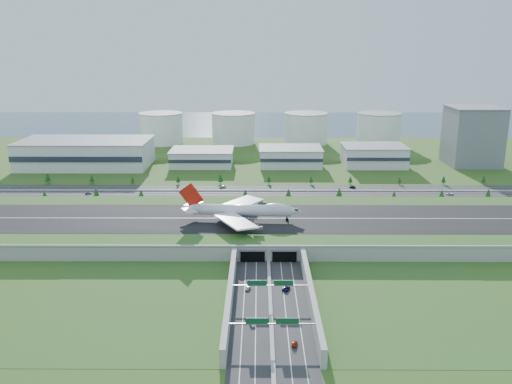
{
  "coord_description": "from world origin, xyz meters",
  "views": [
    {
      "loc": [
        -5.28,
        -320.72,
        113.0
      ],
      "look_at": [
        -7.17,
        35.0,
        15.63
      ],
      "focal_mm": 38.0,
      "sensor_mm": 36.0,
      "label": 1
    }
  ],
  "objects_px": {
    "car_1": "(252,324)",
    "car_7": "(222,187)",
    "car_4": "(88,193)",
    "fuel_tank_a": "(161,128)",
    "car_5": "(352,187)",
    "boeing_747": "(241,210)",
    "car_3": "(294,344)",
    "car_6": "(450,194)",
    "car_0": "(248,288)",
    "office_tower": "(473,136)",
    "car_2": "(286,288)"
  },
  "relations": [
    {
      "from": "car_3",
      "to": "car_7",
      "type": "bearing_deg",
      "value": -68.7
    },
    {
      "from": "car_3",
      "to": "car_2",
      "type": "bearing_deg",
      "value": -78.07
    },
    {
      "from": "fuel_tank_a",
      "to": "car_6",
      "type": "distance_m",
      "value": 346.77
    },
    {
      "from": "car_6",
      "to": "boeing_747",
      "type": "bearing_deg",
      "value": 117.61
    },
    {
      "from": "boeing_747",
      "to": "car_1",
      "type": "xyz_separation_m",
      "value": [
        8.33,
        -115.31,
        -13.76
      ]
    },
    {
      "from": "car_3",
      "to": "car_6",
      "type": "distance_m",
      "value": 256.61
    },
    {
      "from": "car_3",
      "to": "car_5",
      "type": "height_order",
      "value": "car_5"
    },
    {
      "from": "fuel_tank_a",
      "to": "car_3",
      "type": "relative_size",
      "value": 10.18
    },
    {
      "from": "fuel_tank_a",
      "to": "car_0",
      "type": "height_order",
      "value": "fuel_tank_a"
    },
    {
      "from": "office_tower",
      "to": "car_7",
      "type": "relative_size",
      "value": 9.47
    },
    {
      "from": "boeing_747",
      "to": "car_3",
      "type": "xyz_separation_m",
      "value": [
        24.91,
        -130.7,
        -13.77
      ]
    },
    {
      "from": "boeing_747",
      "to": "car_0",
      "type": "height_order",
      "value": "boeing_747"
    },
    {
      "from": "fuel_tank_a",
      "to": "car_4",
      "type": "xyz_separation_m",
      "value": [
        -18.08,
        -225.12,
        -16.53
      ]
    },
    {
      "from": "office_tower",
      "to": "car_3",
      "type": "distance_m",
      "value": 381.33
    },
    {
      "from": "fuel_tank_a",
      "to": "car_1",
      "type": "distance_m",
      "value": 443.09
    },
    {
      "from": "car_3",
      "to": "car_4",
      "type": "xyz_separation_m",
      "value": [
        -146.72,
        218.64,
        0.14
      ]
    },
    {
      "from": "car_3",
      "to": "car_6",
      "type": "relative_size",
      "value": 0.85
    },
    {
      "from": "boeing_747",
      "to": "fuel_tank_a",
      "type": "bearing_deg",
      "value": 111.66
    },
    {
      "from": "car_6",
      "to": "car_7",
      "type": "xyz_separation_m",
      "value": [
        -178.12,
        20.54,
        0.04
      ]
    },
    {
      "from": "car_4",
      "to": "car_5",
      "type": "bearing_deg",
      "value": -84.54
    },
    {
      "from": "car_0",
      "to": "boeing_747",
      "type": "bearing_deg",
      "value": 116.76
    },
    {
      "from": "fuel_tank_a",
      "to": "car_6",
      "type": "bearing_deg",
      "value": -40.56
    },
    {
      "from": "office_tower",
      "to": "fuel_tank_a",
      "type": "distance_m",
      "value": 340.18
    },
    {
      "from": "car_1",
      "to": "car_7",
      "type": "distance_m",
      "value": 225.31
    },
    {
      "from": "office_tower",
      "to": "car_7",
      "type": "xyz_separation_m",
      "value": [
        -234.97,
        -89.69,
        -26.54
      ]
    },
    {
      "from": "fuel_tank_a",
      "to": "car_5",
      "type": "xyz_separation_m",
      "value": [
        190.85,
        -205.64,
        -16.56
      ]
    },
    {
      "from": "office_tower",
      "to": "car_0",
      "type": "bearing_deg",
      "value": -126.97
    },
    {
      "from": "office_tower",
      "to": "car_3",
      "type": "bearing_deg",
      "value": -120.2
    },
    {
      "from": "fuel_tank_a",
      "to": "car_5",
      "type": "height_order",
      "value": "fuel_tank_a"
    },
    {
      "from": "car_7",
      "to": "car_1",
      "type": "bearing_deg",
      "value": -3.31
    },
    {
      "from": "car_0",
      "to": "car_4",
      "type": "distance_m",
      "value": 212.17
    },
    {
      "from": "car_4",
      "to": "car_6",
      "type": "xyz_separation_m",
      "value": [
        281.23,
        -0.1,
        -0.05
      ]
    },
    {
      "from": "car_2",
      "to": "car_7",
      "type": "height_order",
      "value": "car_7"
    },
    {
      "from": "boeing_747",
      "to": "car_6",
      "type": "relative_size",
      "value": 13.04
    },
    {
      "from": "car_5",
      "to": "car_0",
      "type": "bearing_deg",
      "value": -1.01
    },
    {
      "from": "office_tower",
      "to": "boeing_747",
      "type": "height_order",
      "value": "office_tower"
    },
    {
      "from": "fuel_tank_a",
      "to": "car_3",
      "type": "height_order",
      "value": "fuel_tank_a"
    },
    {
      "from": "car_6",
      "to": "car_0",
      "type": "bearing_deg",
      "value": 136.55
    },
    {
      "from": "car_5",
      "to": "car_7",
      "type": "xyz_separation_m",
      "value": [
        -105.82,
        0.95,
        0.02
      ]
    },
    {
      "from": "car_4",
      "to": "fuel_tank_a",
      "type": "bearing_deg",
      "value": -4.46
    },
    {
      "from": "fuel_tank_a",
      "to": "car_5",
      "type": "relative_size",
      "value": 10.03
    },
    {
      "from": "car_4",
      "to": "car_7",
      "type": "xyz_separation_m",
      "value": [
        103.11,
        20.43,
        -0.01
      ]
    },
    {
      "from": "car_7",
      "to": "car_3",
      "type": "bearing_deg",
      "value": 0.14
    },
    {
      "from": "office_tower",
      "to": "car_1",
      "type": "height_order",
      "value": "office_tower"
    },
    {
      "from": "car_0",
      "to": "office_tower",
      "type": "bearing_deg",
      "value": 75.69
    },
    {
      "from": "car_1",
      "to": "car_4",
      "type": "relative_size",
      "value": 0.87
    },
    {
      "from": "car_4",
      "to": "car_6",
      "type": "relative_size",
      "value": 0.86
    },
    {
      "from": "office_tower",
      "to": "car_0",
      "type": "height_order",
      "value": "office_tower"
    },
    {
      "from": "office_tower",
      "to": "car_0",
      "type": "relative_size",
      "value": 13.01
    },
    {
      "from": "car_7",
      "to": "car_4",
      "type": "bearing_deg",
      "value": -88.99
    }
  ]
}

